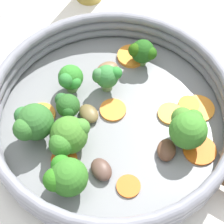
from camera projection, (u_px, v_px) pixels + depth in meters
name	position (u px, v px, depth m)	size (l,w,h in m)	color
ground_plane	(112.00, 124.00, 0.51)	(4.00, 4.00, 0.00)	white
skillet	(112.00, 121.00, 0.51)	(0.31, 0.31, 0.02)	gray
skillet_rim_wall	(112.00, 109.00, 0.48)	(0.32, 0.32, 0.05)	gray
skillet_rivet_left	(202.00, 190.00, 0.44)	(0.01, 0.01, 0.01)	gray
skillet_rivet_right	(222.00, 153.00, 0.47)	(0.01, 0.01, 0.01)	gray
carrot_slice_0	(199.00, 108.00, 0.51)	(0.04, 0.04, 0.00)	orange
carrot_slice_1	(41.00, 115.00, 0.50)	(0.04, 0.04, 0.00)	orange
carrot_slice_2	(200.00, 150.00, 0.47)	(0.04, 0.04, 0.00)	orange
carrot_slice_3	(189.00, 105.00, 0.51)	(0.03, 0.03, 0.00)	orange
carrot_slice_4	(64.00, 160.00, 0.46)	(0.03, 0.03, 0.01)	orange
carrot_slice_5	(131.00, 56.00, 0.56)	(0.04, 0.04, 0.01)	orange
carrot_slice_6	(128.00, 186.00, 0.45)	(0.03, 0.03, 0.00)	orange
carrot_slice_7	(116.00, 110.00, 0.51)	(0.04, 0.04, 0.00)	orange
carrot_slice_8	(170.00, 114.00, 0.50)	(0.03, 0.03, 0.00)	orange
broccoli_floret_0	(71.00, 79.00, 0.50)	(0.03, 0.04, 0.04)	#64964B
broccoli_floret_1	(66.00, 176.00, 0.42)	(0.05, 0.05, 0.05)	#619645
broccoli_floret_2	(106.00, 77.00, 0.51)	(0.04, 0.03, 0.04)	#76945B
broccoli_floret_3	(67.00, 105.00, 0.49)	(0.03, 0.04, 0.04)	#89B461
broccoli_floret_4	(188.00, 127.00, 0.46)	(0.05, 0.05, 0.05)	#60884C
broccoli_floret_5	(32.00, 123.00, 0.46)	(0.05, 0.05, 0.06)	#84B16A
broccoli_floret_6	(68.00, 136.00, 0.46)	(0.05, 0.05, 0.05)	#70A05F
broccoli_floret_7	(143.00, 52.00, 0.53)	(0.04, 0.03, 0.04)	#699244
mushroom_piece_0	(107.00, 69.00, 0.54)	(0.03, 0.02, 0.01)	brown
mushroom_piece_1	(166.00, 150.00, 0.47)	(0.03, 0.02, 0.01)	brown
mushroom_piece_2	(101.00, 169.00, 0.45)	(0.03, 0.02, 0.01)	brown
mushroom_piece_3	(89.00, 112.00, 0.50)	(0.03, 0.02, 0.01)	brown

